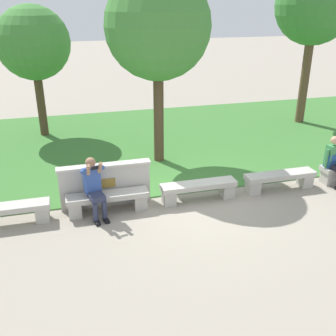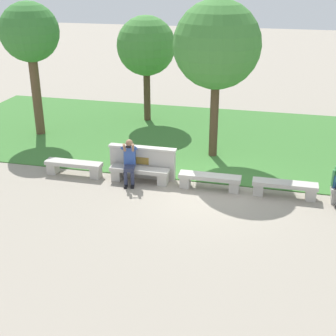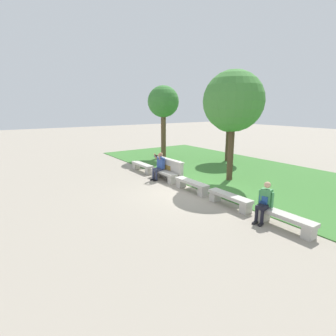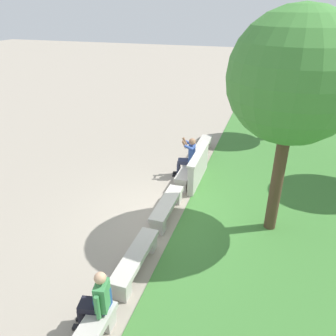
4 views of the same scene
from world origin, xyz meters
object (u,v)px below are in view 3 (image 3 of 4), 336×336
at_px(bench_near, 164,174).
at_px(bench_far, 230,199).
at_px(person_distant, 265,201).
at_px(tree_right_background, 229,114).
at_px(bench_mid, 192,185).
at_px(tree_far_back, 163,103).
at_px(person_photographer, 159,165).
at_px(backpack, 265,201).
at_px(bench_end, 285,219).
at_px(tree_behind_wall, 233,102).
at_px(bench_main, 142,166).

bearing_deg(bench_near, bench_far, 0.00).
height_order(person_distant, tree_right_background, tree_right_background).
bearing_deg(bench_mid, tree_far_back, 155.02).
bearing_deg(bench_mid, person_distant, -1.04).
distance_m(person_photographer, backpack, 5.95).
bearing_deg(bench_end, tree_far_back, 163.72).
relative_size(bench_far, tree_right_background, 0.42).
bearing_deg(tree_far_back, backpack, -17.26).
bearing_deg(backpack, bench_end, -0.91).
distance_m(bench_mid, backpack, 3.55).
xyz_separation_m(bench_end, tree_behind_wall, (-4.56, 2.64, 3.43)).
relative_size(bench_mid, person_photographer, 1.37).
bearing_deg(bench_main, backpack, 0.08).
height_order(bench_end, tree_behind_wall, tree_behind_wall).
bearing_deg(bench_main, person_distant, -0.47).
bearing_deg(bench_near, bench_main, 180.00).
xyz_separation_m(bench_far, bench_end, (2.13, 0.00, 0.00)).
distance_m(bench_end, tree_right_background, 10.26).
xyz_separation_m(bench_mid, tree_right_background, (-3.59, 6.00, 2.78)).
relative_size(bench_far, tree_behind_wall, 0.35).
bearing_deg(bench_main, tree_behind_wall, 33.68).
distance_m(bench_main, person_photographer, 1.90).
bearing_deg(bench_far, backpack, 0.47).
xyz_separation_m(bench_far, person_distant, (1.46, -0.06, 0.38)).
distance_m(bench_far, tree_right_background, 8.74).
relative_size(bench_near, bench_mid, 1.00).
xyz_separation_m(bench_main, person_photographer, (1.85, -0.08, 0.44)).
bearing_deg(tree_behind_wall, person_photographer, -127.83).
height_order(bench_mid, tree_right_background, tree_right_background).
height_order(person_distant, tree_behind_wall, tree_behind_wall).
relative_size(bench_end, backpack, 4.22).
distance_m(bench_main, tree_behind_wall, 5.86).
bearing_deg(person_photographer, tree_right_background, 101.04).
xyz_separation_m(bench_end, person_distant, (-0.67, -0.06, 0.38)).
distance_m(person_distant, tree_far_back, 11.69).
bearing_deg(person_distant, bench_far, 177.45).
height_order(bench_end, tree_right_background, tree_right_background).
height_order(bench_near, backpack, backpack).
bearing_deg(bench_far, tree_behind_wall, 132.70).
height_order(bench_main, tree_far_back, tree_far_back).
xyz_separation_m(bench_main, bench_end, (8.52, 0.00, 0.00)).
height_order(bench_mid, tree_behind_wall, tree_behind_wall).
height_order(bench_mid, person_distant, person_distant).
distance_m(bench_end, person_distant, 0.77).
relative_size(backpack, tree_behind_wall, 0.08).
xyz_separation_m(bench_far, tree_far_back, (-9.29, 3.34, 3.47)).
bearing_deg(bench_far, bench_mid, 180.00).
bearing_deg(backpack, bench_main, -179.92).
distance_m(bench_near, tree_far_back, 6.96).
bearing_deg(bench_mid, bench_near, 180.00).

